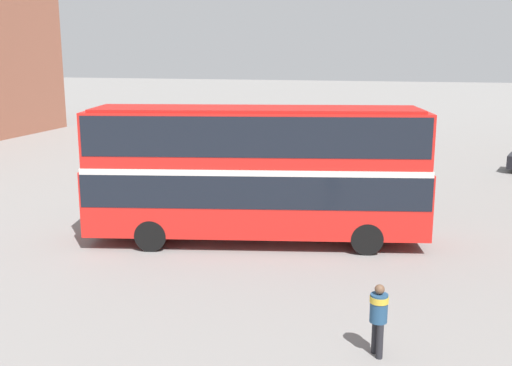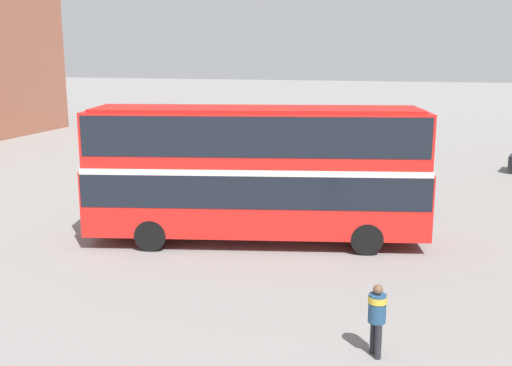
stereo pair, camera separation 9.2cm
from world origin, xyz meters
TOP-DOWN VIEW (x-y plane):
  - ground_plane at (0.00, 0.00)m, footprint 240.00×240.00m
  - double_decker_bus at (1.15, -0.39)m, footprint 11.76×4.87m
  - pedestrian_foreground at (5.78, -7.42)m, footprint 0.55×0.55m
  - parked_car_kerb_near at (-7.38, 10.13)m, footprint 4.18×2.43m
  - parked_car_side_street at (3.37, 15.62)m, footprint 4.45×2.37m

SIDE VIEW (x-z plane):
  - ground_plane at x=0.00m, z-range 0.00..0.00m
  - parked_car_side_street at x=3.37m, z-range 0.01..1.59m
  - parked_car_kerb_near at x=-7.38m, z-range 0.01..1.63m
  - pedestrian_foreground at x=5.78m, z-range 0.18..1.83m
  - double_decker_bus at x=1.15m, z-range 0.35..5.03m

